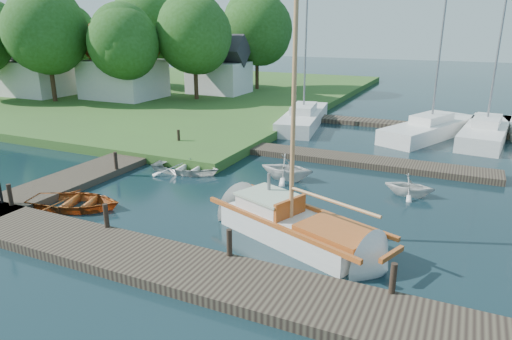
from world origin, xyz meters
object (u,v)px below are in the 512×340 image
at_px(tree_3, 194,34).
at_px(tree_1, 46,31).
at_px(tender_b, 287,166).
at_px(tree_7, 257,29).
at_px(mooring_post_1, 106,216).
at_px(mooring_post_0, 10,195).
at_px(marina_boat_0, 303,117).
at_px(tree_5, 70,36).
at_px(mooring_post_3, 393,278).
at_px(tender_a, 186,165).
at_px(mooring_post_2, 229,243).
at_px(dinghy, 74,199).
at_px(tree_4, 146,27).
at_px(house_a, 123,69).
at_px(mooring_post_5, 179,137).
at_px(marina_boat_2, 431,128).
at_px(mooring_post_4, 116,161).
at_px(house_c, 219,70).
at_px(tender_d, 410,184).
at_px(tree_2, 124,42).
at_px(sailboat, 299,230).
at_px(marina_boat_3, 486,130).
at_px(house_b, 37,69).

bearing_deg(tree_3, tree_1, -149.04).
relative_size(tender_b, tree_3, 0.27).
bearing_deg(tree_7, mooring_post_1, -73.84).
xyz_separation_m(mooring_post_0, tree_1, (-16.50, 17.05, 5.39)).
distance_m(marina_boat_0, tree_5, 28.17).
relative_size(mooring_post_3, tree_3, 0.09).
height_order(tender_a, tree_5, tree_5).
distance_m(mooring_post_2, dinghy, 7.38).
distance_m(mooring_post_1, tree_4, 33.54).
relative_size(tender_a, tree_3, 0.38).
relative_size(dinghy, tender_a, 1.06).
xyz_separation_m(tender_b, house_a, (-20.22, 13.25, 2.34)).
height_order(mooring_post_0, tree_4, tree_4).
xyz_separation_m(mooring_post_5, dinghy, (1.25, -8.71, -0.34)).
bearing_deg(marina_boat_2, mooring_post_2, -168.05).
relative_size(mooring_post_4, house_c, 0.15).
relative_size(tender_d, tree_2, 0.25).
height_order(tender_b, house_a, house_a).
height_order(tender_b, tree_5, tree_5).
xyz_separation_m(sailboat, marina_boat_3, (5.52, 17.20, 0.23)).
xyz_separation_m(dinghy, tree_5, (-24.24, 23.76, 5.06)).
bearing_deg(sailboat, house_a, 161.91).
height_order(sailboat, marina_boat_3, marina_boat_3).
bearing_deg(mooring_post_1, tree_7, 106.16).
bearing_deg(marina_boat_3, mooring_post_5, 128.62).
bearing_deg(tree_2, marina_boat_0, -0.41).
distance_m(mooring_post_2, house_b, 35.15).
distance_m(mooring_post_4, tender_b, 7.73).
bearing_deg(mooring_post_2, marina_boat_2, 78.83).
bearing_deg(mooring_post_2, mooring_post_4, 149.53).
distance_m(mooring_post_3, tree_7, 36.31).
xyz_separation_m(mooring_post_1, tender_a, (-1.38, 6.72, -0.36)).
bearing_deg(tree_5, mooring_post_2, -38.49).
distance_m(tender_d, tree_4, 33.93).
height_order(marina_boat_3, house_c, marina_boat_3).
relative_size(mooring_post_0, mooring_post_1, 1.00).
distance_m(dinghy, house_b, 28.54).
relative_size(mooring_post_5, marina_boat_3, 0.07).
xyz_separation_m(house_a, tree_5, (-10.00, 4.05, 2.46)).
bearing_deg(marina_boat_2, house_a, 108.63).
xyz_separation_m(tender_a, tree_4, (-17.62, 20.33, 6.03)).
bearing_deg(mooring_post_4, marina_boat_2, 48.83).
bearing_deg(dinghy, tree_7, -4.82).
bearing_deg(house_c, marina_boat_0, -36.05).
bearing_deg(tree_5, mooring_post_4, -41.08).
height_order(mooring_post_1, house_c, house_c).
height_order(house_a, tree_2, tree_2).
distance_m(marina_boat_2, tree_5, 36.09).
distance_m(mooring_post_1, sailboat, 6.22).
bearing_deg(mooring_post_2, tender_b, 99.35).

